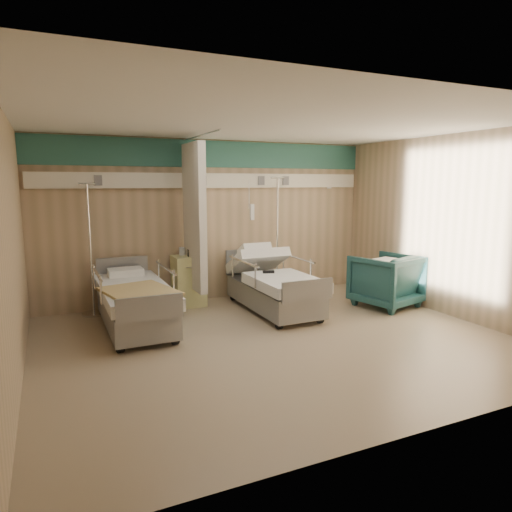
{
  "coord_description": "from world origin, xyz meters",
  "views": [
    {
      "loc": [
        -2.64,
        -5.13,
        2.06
      ],
      "look_at": [
        -0.03,
        0.6,
        1.05
      ],
      "focal_mm": 32.0,
      "sensor_mm": 36.0,
      "label": 1
    }
  ],
  "objects_px": {
    "bed_right": "(273,292)",
    "visitor_armchair": "(386,280)",
    "bed_left": "(135,307)",
    "iv_stand_left": "(93,289)",
    "bedside_cabinet": "(189,281)",
    "iv_stand_right": "(277,272)"
  },
  "relations": [
    {
      "from": "iv_stand_left",
      "to": "bed_right",
      "type": "bearing_deg",
      "value": -20.09
    },
    {
      "from": "bed_right",
      "to": "iv_stand_left",
      "type": "height_order",
      "value": "iv_stand_left"
    },
    {
      "from": "bed_left",
      "to": "iv_stand_right",
      "type": "height_order",
      "value": "iv_stand_right"
    },
    {
      "from": "bedside_cabinet",
      "to": "iv_stand_left",
      "type": "xyz_separation_m",
      "value": [
        -1.53,
        0.08,
        -0.0
      ]
    },
    {
      "from": "bed_left",
      "to": "bedside_cabinet",
      "type": "bearing_deg",
      "value": 40.6
    },
    {
      "from": "bed_right",
      "to": "visitor_armchair",
      "type": "distance_m",
      "value": 1.93
    },
    {
      "from": "iv_stand_right",
      "to": "iv_stand_left",
      "type": "height_order",
      "value": "iv_stand_right"
    },
    {
      "from": "bedside_cabinet",
      "to": "bed_left",
      "type": "bearing_deg",
      "value": -139.4
    },
    {
      "from": "bed_right",
      "to": "bed_left",
      "type": "relative_size",
      "value": 1.0
    },
    {
      "from": "bed_left",
      "to": "bedside_cabinet",
      "type": "distance_m",
      "value": 1.39
    },
    {
      "from": "bed_left",
      "to": "iv_stand_left",
      "type": "xyz_separation_m",
      "value": [
        -0.48,
        0.98,
        0.11
      ]
    },
    {
      "from": "bed_right",
      "to": "visitor_armchair",
      "type": "height_order",
      "value": "visitor_armchair"
    },
    {
      "from": "bedside_cabinet",
      "to": "iv_stand_left",
      "type": "relative_size",
      "value": 0.41
    },
    {
      "from": "bedside_cabinet",
      "to": "iv_stand_right",
      "type": "xyz_separation_m",
      "value": [
        1.65,
        -0.05,
        0.02
      ]
    },
    {
      "from": "bedside_cabinet",
      "to": "visitor_armchair",
      "type": "xyz_separation_m",
      "value": [
        3.0,
        -1.43,
        0.02
      ]
    },
    {
      "from": "bed_left",
      "to": "visitor_armchair",
      "type": "xyz_separation_m",
      "value": [
        4.05,
        -0.53,
        0.13
      ]
    },
    {
      "from": "bed_left",
      "to": "bedside_cabinet",
      "type": "height_order",
      "value": "bedside_cabinet"
    },
    {
      "from": "visitor_armchair",
      "to": "iv_stand_left",
      "type": "bearing_deg",
      "value": -32.43
    },
    {
      "from": "bed_left",
      "to": "iv_stand_left",
      "type": "distance_m",
      "value": 1.1
    },
    {
      "from": "iv_stand_right",
      "to": "iv_stand_left",
      "type": "distance_m",
      "value": 3.18
    },
    {
      "from": "bed_right",
      "to": "iv_stand_left",
      "type": "distance_m",
      "value": 2.86
    },
    {
      "from": "visitor_armchair",
      "to": "bed_right",
      "type": "bearing_deg",
      "value": -30.0
    }
  ]
}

